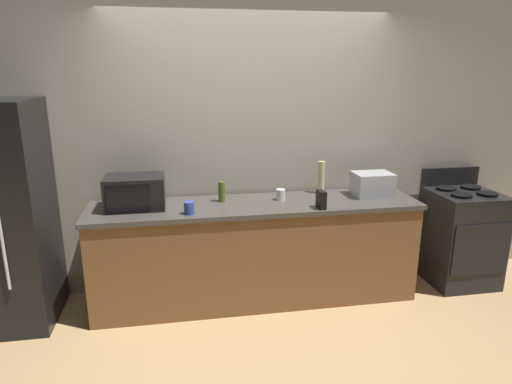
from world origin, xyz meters
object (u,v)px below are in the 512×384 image
at_px(mug_white, 281,195).
at_px(cordless_phone, 321,200).
at_px(bottle_vinegar, 321,177).
at_px(mug_blue, 189,208).
at_px(toaster_oven, 372,184).
at_px(microwave, 135,192).
at_px(bottle_olive_oil, 222,192).
at_px(stove_range, 461,236).

bearing_deg(mug_white, cordless_phone, -47.40).
bearing_deg(bottle_vinegar, mug_blue, -161.12).
xyz_separation_m(toaster_oven, mug_blue, (-1.66, -0.26, -0.05)).
height_order(microwave, toaster_oven, microwave).
height_order(bottle_olive_oil, bottle_vinegar, bottle_vinegar).
relative_size(toaster_oven, bottle_vinegar, 1.14).
xyz_separation_m(toaster_oven, bottle_olive_oil, (-1.37, 0.04, -0.01)).
xyz_separation_m(stove_range, bottle_vinegar, (-1.35, 0.22, 0.59)).
bearing_deg(stove_range, cordless_phone, -171.01).
distance_m(toaster_oven, bottle_vinegar, 0.47).
bearing_deg(cordless_phone, bottle_vinegar, 64.45).
bearing_deg(mug_blue, bottle_vinegar, 18.88).
xyz_separation_m(cordless_phone, bottle_olive_oil, (-0.79, 0.34, 0.02)).
distance_m(stove_range, toaster_oven, 1.07).
relative_size(mug_blue, mug_white, 1.04).
distance_m(stove_range, mug_white, 1.84).
height_order(mug_blue, mug_white, mug_blue).
bearing_deg(toaster_oven, microwave, -179.67).
bearing_deg(bottle_vinegar, bottle_olive_oil, -172.62).
relative_size(microwave, mug_white, 4.97).
relative_size(microwave, bottle_olive_oil, 2.66).
bearing_deg(toaster_oven, mug_blue, -171.15).
height_order(microwave, bottle_vinegar, bottle_vinegar).
bearing_deg(stove_range, bottle_olive_oil, 177.50).
distance_m(bottle_vinegar, mug_white, 0.46).
relative_size(bottle_olive_oil, bottle_vinegar, 0.60).
bearing_deg(mug_blue, microwave, 150.28).
xyz_separation_m(bottle_olive_oil, mug_blue, (-0.29, -0.30, -0.04)).
bearing_deg(stove_range, bottle_vinegar, 170.70).
height_order(microwave, mug_white, microwave).
height_order(toaster_oven, bottle_olive_oil, toaster_oven).
bearing_deg(cordless_phone, mug_blue, 170.03).
xyz_separation_m(bottle_olive_oil, mug_white, (0.52, -0.04, -0.04)).
height_order(toaster_oven, mug_white, toaster_oven).
bearing_deg(mug_blue, toaster_oven, 8.85).
distance_m(toaster_oven, mug_blue, 1.68).
bearing_deg(mug_blue, cordless_phone, -2.04).
distance_m(bottle_olive_oil, bottle_vinegar, 0.94).
height_order(microwave, mug_blue, microwave).
relative_size(toaster_oven, cordless_phone, 2.27).
relative_size(cordless_phone, mug_blue, 1.49).
bearing_deg(cordless_phone, mug_white, 124.67).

